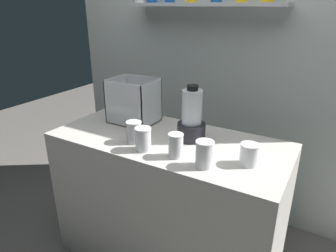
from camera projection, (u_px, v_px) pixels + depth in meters
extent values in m
cube|color=beige|center=(168.00, 202.00, 1.95)|extent=(1.40, 0.64, 0.90)
cube|color=silver|center=(219.00, 60.00, 2.27)|extent=(2.60, 0.04, 2.50)
cube|color=silver|center=(204.00, 4.00, 2.07)|extent=(1.15, 0.20, 0.02)
cube|color=white|center=(134.00, 121.00, 2.05)|extent=(0.30, 0.24, 0.01)
cube|color=white|center=(123.00, 105.00, 1.90)|extent=(0.30, 0.01, 0.29)
cube|color=white|center=(144.00, 97.00, 2.09)|extent=(0.30, 0.01, 0.29)
cube|color=white|center=(117.00, 98.00, 2.06)|extent=(0.01, 0.24, 0.29)
cube|color=white|center=(152.00, 104.00, 1.93)|extent=(0.01, 0.24, 0.29)
cone|color=orange|center=(134.00, 118.00, 2.04)|extent=(0.15, 0.17, 0.02)
cone|color=orange|center=(141.00, 117.00, 2.05)|extent=(0.08, 0.14, 0.03)
cone|color=orange|center=(140.00, 119.00, 2.03)|extent=(0.16, 0.14, 0.03)
cone|color=orange|center=(132.00, 118.00, 2.04)|extent=(0.08, 0.17, 0.03)
cone|color=orange|center=(136.00, 112.00, 2.04)|extent=(0.11, 0.18, 0.04)
cone|color=orange|center=(137.00, 114.00, 2.03)|extent=(0.17, 0.11, 0.03)
cone|color=orange|center=(129.00, 115.00, 2.02)|extent=(0.14, 0.11, 0.03)
cone|color=orange|center=(133.00, 115.00, 2.00)|extent=(0.14, 0.10, 0.03)
cylinder|color=black|center=(191.00, 131.00, 1.76)|extent=(0.16, 0.16, 0.10)
cylinder|color=silver|center=(192.00, 107.00, 1.70)|extent=(0.12, 0.12, 0.20)
cylinder|color=maroon|center=(192.00, 120.00, 1.73)|extent=(0.10, 0.10, 0.04)
cylinder|color=black|center=(193.00, 88.00, 1.66)|extent=(0.06, 0.06, 0.03)
cylinder|color=white|center=(134.00, 132.00, 1.71)|extent=(0.09, 0.09, 0.12)
cylinder|color=red|center=(134.00, 134.00, 1.72)|extent=(0.08, 0.08, 0.10)
cylinder|color=white|center=(134.00, 122.00, 1.69)|extent=(0.09, 0.09, 0.01)
cylinder|color=white|center=(143.00, 140.00, 1.62)|extent=(0.09, 0.09, 0.12)
cylinder|color=orange|center=(143.00, 142.00, 1.62)|extent=(0.08, 0.08, 0.09)
cylinder|color=white|center=(143.00, 129.00, 1.60)|extent=(0.09, 0.09, 0.01)
cylinder|color=white|center=(176.00, 146.00, 1.55)|extent=(0.08, 0.08, 0.12)
cylinder|color=red|center=(176.00, 147.00, 1.55)|extent=(0.07, 0.07, 0.11)
cylinder|color=white|center=(176.00, 135.00, 1.52)|extent=(0.08, 0.08, 0.01)
cylinder|color=white|center=(204.00, 155.00, 1.45)|extent=(0.09, 0.09, 0.13)
cylinder|color=orange|center=(204.00, 157.00, 1.46)|extent=(0.08, 0.08, 0.10)
cylinder|color=white|center=(205.00, 142.00, 1.42)|extent=(0.09, 0.09, 0.01)
cylinder|color=white|center=(249.00, 155.00, 1.47)|extent=(0.09, 0.09, 0.10)
cylinder|color=red|center=(249.00, 156.00, 1.48)|extent=(0.08, 0.08, 0.09)
cylinder|color=white|center=(250.00, 145.00, 1.45)|extent=(0.09, 0.09, 0.01)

